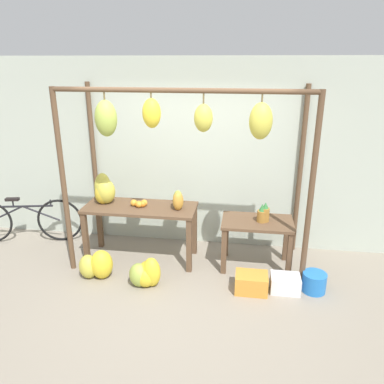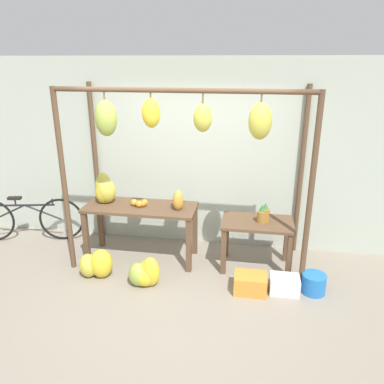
% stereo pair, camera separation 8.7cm
% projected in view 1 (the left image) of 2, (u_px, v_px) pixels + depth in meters
% --- Properties ---
extents(ground_plane, '(20.00, 20.00, 0.00)m').
position_uv_depth(ground_plane, '(175.00, 299.00, 4.54)').
color(ground_plane, gray).
extents(shop_wall_back, '(8.00, 0.08, 2.80)m').
position_uv_depth(shop_wall_back, '(194.00, 155.00, 5.58)').
color(shop_wall_back, '#B7C1B2').
rests_on(shop_wall_back, ground_plane).
extents(stall_awning, '(3.16, 1.17, 2.45)m').
position_uv_depth(stall_awning, '(182.00, 139.00, 4.57)').
color(stall_awning, brown).
rests_on(stall_awning, ground_plane).
extents(display_table_main, '(1.56, 0.62, 0.81)m').
position_uv_depth(display_table_main, '(141.00, 215.00, 5.26)').
color(display_table_main, brown).
rests_on(display_table_main, ground_plane).
extents(display_table_side, '(0.96, 0.59, 0.69)m').
position_uv_depth(display_table_side, '(257.00, 231.00, 5.09)').
color(display_table_side, brown).
rests_on(display_table_side, ground_plane).
extents(banana_pile_on_table, '(0.38, 0.36, 0.43)m').
position_uv_depth(banana_pile_on_table, '(104.00, 190.00, 5.29)').
color(banana_pile_on_table, gold).
rests_on(banana_pile_on_table, display_table_main).
extents(orange_pile, '(0.24, 0.15, 0.09)m').
position_uv_depth(orange_pile, '(140.00, 204.00, 5.19)').
color(orange_pile, orange).
rests_on(orange_pile, display_table_main).
extents(pineapple_cluster, '(0.16, 0.14, 0.27)m').
position_uv_depth(pineapple_cluster, '(263.00, 214.00, 4.99)').
color(pineapple_cluster, '#A3702D').
rests_on(pineapple_cluster, display_table_side).
extents(banana_pile_ground_left, '(0.53, 0.36, 0.40)m').
position_uv_depth(banana_pile_ground_left, '(96.00, 265.00, 4.93)').
color(banana_pile_ground_left, yellow).
rests_on(banana_pile_ground_left, ground_plane).
extents(banana_pile_ground_right, '(0.49, 0.40, 0.40)m').
position_uv_depth(banana_pile_ground_right, '(146.00, 274.00, 4.77)').
color(banana_pile_ground_right, yellow).
rests_on(banana_pile_ground_right, ground_plane).
extents(fruit_crate_white, '(0.40, 0.30, 0.24)m').
position_uv_depth(fruit_crate_white, '(251.00, 283.00, 4.66)').
color(fruit_crate_white, orange).
rests_on(fruit_crate_white, ground_plane).
extents(blue_bucket, '(0.29, 0.29, 0.25)m').
position_uv_depth(blue_bucket, '(314.00, 282.00, 4.67)').
color(blue_bucket, blue).
rests_on(blue_bucket, ground_plane).
extents(parked_bicycle, '(1.75, 0.40, 0.74)m').
position_uv_depth(parked_bicycle, '(25.00, 220.00, 5.87)').
color(parked_bicycle, black).
rests_on(parked_bicycle, ground_plane).
extents(papaya_pile, '(0.20, 0.26, 0.26)m').
position_uv_depth(papaya_pile, '(178.00, 200.00, 5.08)').
color(papaya_pile, '#93A33D').
rests_on(papaya_pile, display_table_main).
extents(fruit_crate_purple, '(0.36, 0.27, 0.21)m').
position_uv_depth(fruit_crate_purple, '(285.00, 283.00, 4.67)').
color(fruit_crate_purple, silver).
rests_on(fruit_crate_purple, ground_plane).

